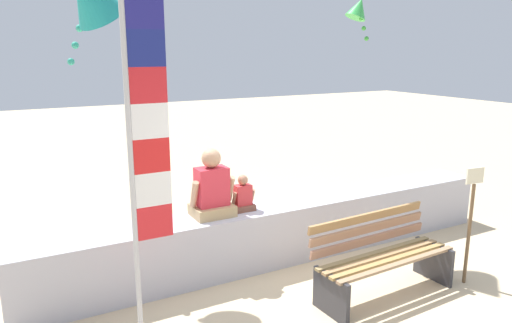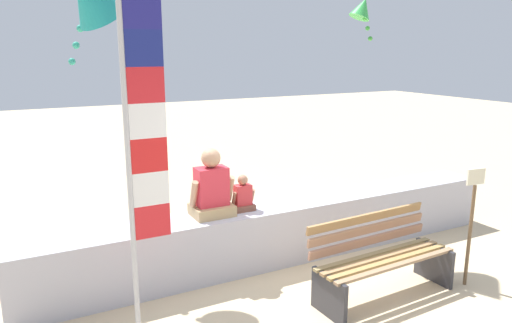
{
  "view_description": "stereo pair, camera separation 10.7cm",
  "coord_description": "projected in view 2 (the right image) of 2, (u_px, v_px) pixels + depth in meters",
  "views": [
    {
      "loc": [
        -3.12,
        -4.16,
        2.68
      ],
      "look_at": [
        -0.38,
        0.87,
        1.34
      ],
      "focal_mm": 33.82,
      "sensor_mm": 36.0,
      "label": 1
    },
    {
      "loc": [
        -3.03,
        -4.21,
        2.68
      ],
      "look_at": [
        -0.38,
        0.87,
        1.34
      ],
      "focal_mm": 33.82,
      "sensor_mm": 36.0,
      "label": 2
    }
  ],
  "objects": [
    {
      "name": "ground_plane",
      "position": [
        319.0,
        285.0,
        5.61
      ],
      "size": [
        40.0,
        40.0,
        0.0
      ],
      "primitive_type": "plane",
      "color": "#CEB58E"
    },
    {
      "name": "seawall_ledge",
      "position": [
        282.0,
        231.0,
        6.27
      ],
      "size": [
        6.52,
        0.6,
        0.74
      ],
      "primitive_type": "cube",
      "color": "#B2B0BB",
      "rests_on": "ground"
    },
    {
      "name": "park_bench",
      "position": [
        381.0,
        259.0,
        5.32
      ],
      "size": [
        1.71,
        0.68,
        0.88
      ],
      "color": "#967555",
      "rests_on": "ground"
    },
    {
      "name": "person_adult",
      "position": [
        212.0,
        190.0,
        5.69
      ],
      "size": [
        0.53,
        0.39,
        0.82
      ],
      "color": "tan",
      "rests_on": "seawall_ledge"
    },
    {
      "name": "person_child",
      "position": [
        243.0,
        196.0,
        5.91
      ],
      "size": [
        0.29,
        0.21,
        0.45
      ],
      "color": "brown",
      "rests_on": "seawall_ledge"
    },
    {
      "name": "flag_banner",
      "position": [
        140.0,
        141.0,
        4.37
      ],
      "size": [
        0.39,
        0.05,
        3.17
      ],
      "color": "#B7B7BC",
      "rests_on": "ground"
    },
    {
      "name": "kite_green",
      "position": [
        363.0,
        9.0,
        8.71
      ],
      "size": [
        0.53,
        0.56,
        0.82
      ],
      "color": "green"
    },
    {
      "name": "sign_post",
      "position": [
        472.0,
        218.0,
        5.45
      ],
      "size": [
        0.24,
        0.05,
        1.39
      ],
      "color": "brown",
      "rests_on": "ground"
    }
  ]
}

